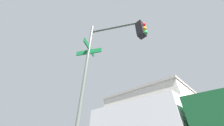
# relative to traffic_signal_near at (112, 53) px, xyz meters

# --- Properties ---
(traffic_signal_near) EXTENTS (2.54, 1.78, 6.21)m
(traffic_signal_near) POSITION_rel_traffic_signal_near_xyz_m (0.00, 0.00, 0.00)
(traffic_signal_near) COLOR #474C47
(traffic_signal_near) RESTS_ON ground_plane
(building_stucco) EXTENTS (16.06, 22.82, 9.07)m
(building_stucco) POSITION_rel_traffic_signal_near_xyz_m (-9.46, 25.35, 0.18)
(building_stucco) COLOR silver
(building_stucco) RESTS_ON ground_plane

